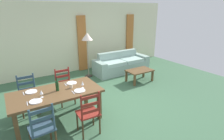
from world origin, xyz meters
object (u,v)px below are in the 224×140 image
object	(u,v)px
dining_chair_near_left	(42,128)
dining_chair_far_right	(65,86)
wine_glass_near_left	(41,92)
dining_table	(56,95)
dining_chair_far_left	(28,95)
coffee_table	(140,72)
standing_lamp	(87,39)
wine_bottle	(57,86)
coffee_cup_primary	(71,86)
wine_glass_near_right	(82,83)
dining_chair_near_right	(89,113)
couch	(121,65)

from	to	relation	value
dining_chair_near_left	dining_chair_far_right	world-z (taller)	same
wine_glass_near_left	dining_table	bearing A→B (deg)	22.03
dining_chair_far_left	coffee_table	bearing A→B (deg)	1.88
standing_lamp	dining_table	bearing A→B (deg)	-128.65
dining_table	wine_bottle	world-z (taller)	wine_bottle
standing_lamp	coffee_cup_primary	bearing A→B (deg)	-122.96
dining_chair_far_right	wine_glass_near_right	distance (m)	1.00
wine_bottle	wine_glass_near_left	world-z (taller)	wine_bottle
wine_bottle	coffee_table	world-z (taller)	wine_bottle
wine_glass_near_right	dining_table	bearing A→B (deg)	166.70
wine_bottle	wine_glass_near_right	xyz separation A→B (m)	(0.52, -0.16, -0.01)
coffee_table	dining_chair_far_right	bearing A→B (deg)	-177.67
dining_chair_far_right	wine_bottle	world-z (taller)	wine_bottle
dining_chair_near_right	coffee_table	size ratio (longest dim) A/B	1.07
wine_bottle	couch	size ratio (longest dim) A/B	0.14
dining_chair_near_left	coffee_cup_primary	xyz separation A→B (m)	(0.82, 0.77, 0.32)
standing_lamp	dining_chair_far_right	bearing A→B (deg)	-132.84
dining_chair_far_right	wine_glass_near_left	world-z (taller)	dining_chair_far_right
couch	standing_lamp	distance (m)	1.76
wine_bottle	wine_glass_near_left	distance (m)	0.39
wine_glass_near_left	wine_glass_near_right	world-z (taller)	same
dining_table	dining_chair_far_right	bearing A→B (deg)	61.13
dining_chair_near_left	wine_bottle	distance (m)	1.02
wine_glass_near_right	standing_lamp	bearing A→B (deg)	62.54
dining_chair_near_right	wine_glass_near_left	bearing A→B (deg)	139.17
dining_table	dining_chair_far_right	xyz separation A→B (m)	(0.43, 0.78, -0.19)
dining_chair_far_left	wine_bottle	world-z (taller)	wine_bottle
dining_chair_near_right	wine_glass_near_left	distance (m)	1.03
wine_bottle	coffee_table	xyz separation A→B (m)	(3.08, 0.86, -0.51)
dining_table	dining_chair_near_right	xyz separation A→B (m)	(0.42, -0.75, -0.19)
dining_table	dining_chair_far_right	size ratio (longest dim) A/B	1.98
wine_glass_near_left	couch	world-z (taller)	wine_glass_near_left
dining_chair_near_left	dining_chair_near_right	xyz separation A→B (m)	(0.89, 0.01, 0.00)
coffee_table	wine_bottle	bearing A→B (deg)	-164.36
dining_chair_far_right	wine_glass_near_right	bearing A→B (deg)	-81.12
wine_bottle	wine_glass_near_right	bearing A→B (deg)	-16.92
standing_lamp	wine_bottle	bearing A→B (deg)	-128.16
wine_glass_near_right	dining_chair_far_left	bearing A→B (deg)	139.16
wine_glass_near_left	standing_lamp	world-z (taller)	standing_lamp
couch	wine_glass_near_right	bearing A→B (deg)	-139.38
standing_lamp	couch	bearing A→B (deg)	-7.79
wine_bottle	wine_glass_near_right	size ratio (longest dim) A/B	1.96
dining_chair_far_left	coffee_table	xyz separation A→B (m)	(3.61, 0.12, -0.12)
dining_chair_far_left	dining_chair_near_right	bearing A→B (deg)	-59.64
dining_chair_far_left	dining_chair_far_right	xyz separation A→B (m)	(0.90, 0.01, 0.00)
dining_table	coffee_table	distance (m)	3.27
dining_chair_far_right	wine_glass_near_right	size ratio (longest dim) A/B	5.96
wine_glass_near_right	coffee_table	bearing A→B (deg)	21.73
couch	wine_bottle	bearing A→B (deg)	-146.40
coffee_cup_primary	standing_lamp	size ratio (longest dim) A/B	0.05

